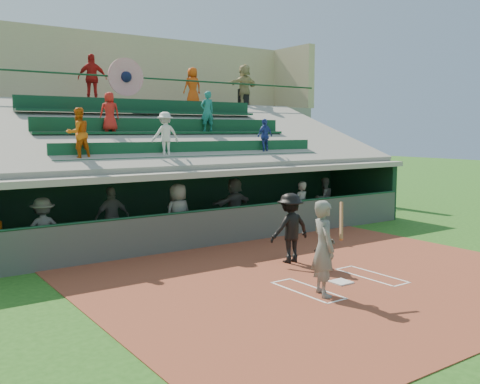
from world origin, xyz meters
TOP-DOWN VIEW (x-y plane):
  - ground at (0.00, 0.00)m, footprint 100.00×100.00m
  - dirt_slab at (0.00, 0.50)m, footprint 11.00×9.00m
  - home_plate at (0.00, 0.00)m, footprint 0.43×0.43m
  - batters_box_chalk at (0.00, 0.00)m, footprint 2.65×1.85m
  - dugout_floor at (0.00, 6.75)m, footprint 16.00×3.50m
  - concourse_slab at (0.00, 13.50)m, footprint 20.00×3.00m
  - grandstand at (-0.01, 10.51)m, footprint 20.40×10.40m
  - batter_at_plate at (-0.98, -0.44)m, footprint 0.99×0.86m
  - catcher at (0.34, 0.98)m, footprint 0.50×0.39m
  - home_umpire at (0.29, 2.14)m, footprint 1.20×0.70m
  - dugout_bench at (-0.21, 7.86)m, footprint 16.31×2.16m
  - dugout_player_a at (-5.02, 5.87)m, footprint 1.16×0.75m
  - dugout_player_b at (-2.90, 6.43)m, footprint 1.07×0.48m
  - dugout_player_c at (-1.19, 5.54)m, footprint 1.00×0.74m
  - dugout_player_d at (1.53, 6.55)m, footprint 1.76×0.84m
  - dugout_player_e at (3.42, 5.27)m, footprint 0.67×0.49m
  - dugout_player_f at (5.75, 6.55)m, footprint 0.86×0.71m
  - trash_bin at (6.32, 12.77)m, footprint 0.56×0.56m
  - concourse_staff_a at (-1.00, 13.02)m, footprint 1.24×0.91m
  - concourse_staff_b at (3.61, 12.92)m, footprint 0.86×0.58m
  - concourse_staff_c at (6.28, 12.64)m, footprint 1.93×0.88m

SIDE VIEW (x-z plane):
  - ground at x=0.00m, z-range 0.00..0.00m
  - dirt_slab at x=0.00m, z-range 0.00..0.02m
  - dugout_floor at x=0.00m, z-range 0.00..0.04m
  - batters_box_chalk at x=0.00m, z-range 0.02..0.03m
  - home_plate at x=0.00m, z-range 0.02..0.05m
  - dugout_bench at x=-0.21m, z-range 0.04..0.53m
  - catcher at x=0.34m, z-range 0.02..1.03m
  - dugout_player_f at x=5.75m, z-range 0.04..1.66m
  - dugout_player_a at x=-5.02m, z-range 0.04..1.73m
  - dugout_player_e at x=3.42m, z-range 0.04..1.74m
  - home_umpire at x=0.29m, z-range 0.02..1.85m
  - dugout_player_b at x=-2.90m, z-range 0.04..1.84m
  - dugout_player_d at x=1.53m, z-range 0.04..1.86m
  - dugout_player_c at x=-1.19m, z-range 0.04..1.91m
  - batter_at_plate at x=-0.98m, z-range 0.02..2.05m
  - grandstand at x=-0.01m, z-range -1.64..6.16m
  - concourse_slab at x=0.00m, z-range 0.00..4.60m
  - trash_bin at x=6.32m, z-range 4.60..5.44m
  - concourse_staff_b at x=3.61m, z-range 4.60..6.30m
  - concourse_staff_a at x=-1.00m, z-range 4.60..6.55m
  - concourse_staff_c at x=6.28m, z-range 4.60..6.60m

